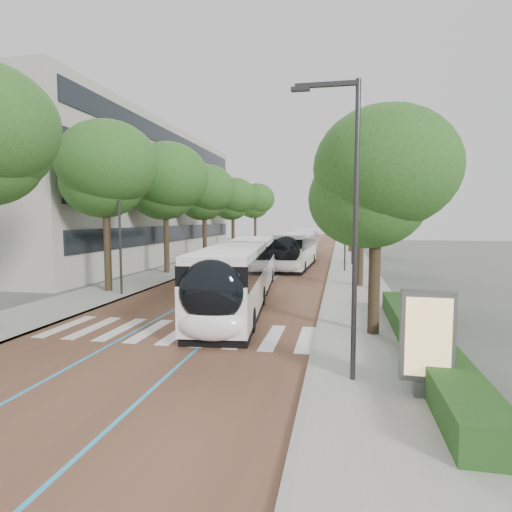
{
  "coord_description": "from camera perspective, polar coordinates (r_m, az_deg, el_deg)",
  "views": [
    {
      "loc": [
        6.41,
        -14.69,
        4.51
      ],
      "look_at": [
        1.73,
        8.97,
        2.4
      ],
      "focal_mm": 30.0,
      "sensor_mm": 36.0,
      "label": 1
    }
  ],
  "objects": [
    {
      "name": "lead_bus",
      "position": [
        23.03,
        -1.87,
        -2.19
      ],
      "size": [
        4.35,
        18.55,
        3.2
      ],
      "rotation": [
        0.0,
        0.0,
        0.1
      ],
      "color": "black",
      "rests_on": "ground"
    },
    {
      "name": "lamp_post_left",
      "position": [
        25.91,
        -17.71,
        3.9
      ],
      "size": [
        0.14,
        0.14,
        8.0
      ],
      "primitive_type": "cylinder",
      "color": "#2C2B2E",
      "rests_on": "sidewalk_left"
    },
    {
      "name": "bus_queued_1",
      "position": [
        50.98,
        6.5,
        1.72
      ],
      "size": [
        2.74,
        12.44,
        3.2
      ],
      "rotation": [
        0.0,
        0.0,
        0.02
      ],
      "color": "white",
      "rests_on": "ground"
    },
    {
      "name": "office_building",
      "position": [
        49.99,
        -20.19,
        7.55
      ],
      "size": [
        18.11,
        40.0,
        14.0
      ],
      "color": "#9F9D93",
      "rests_on": "ground"
    },
    {
      "name": "streetlight_far",
      "position": [
        36.69,
        11.57,
        5.38
      ],
      "size": [
        1.82,
        0.2,
        8.0
      ],
      "color": "#2C2B2E",
      "rests_on": "sidewalk_right"
    },
    {
      "name": "sidewalk_right",
      "position": [
        54.88,
        12.29,
        0.23
      ],
      "size": [
        4.0,
        140.0,
        0.12
      ],
      "primitive_type": "cube",
      "color": "gray",
      "rests_on": "ground"
    },
    {
      "name": "streetlight_near",
      "position": [
        11.7,
        12.3,
        6.4
      ],
      "size": [
        1.82,
        0.2,
        8.0
      ],
      "color": "#2C2B2E",
      "rests_on": "sidewalk_right"
    },
    {
      "name": "zebra_crossing",
      "position": [
        17.46,
        -10.2,
        -9.97
      ],
      "size": [
        10.55,
        3.6,
        0.01
      ],
      "color": "silver",
      "rests_on": "ground"
    },
    {
      "name": "kerb_right",
      "position": [
        54.88,
        10.31,
        0.27
      ],
      "size": [
        0.2,
        140.0,
        0.14
      ],
      "primitive_type": "cube",
      "color": "gray",
      "rests_on": "ground"
    },
    {
      "name": "kerb_left",
      "position": [
        56.17,
        -1.19,
        0.45
      ],
      "size": [
        0.2,
        140.0,
        0.14
      ],
      "primitive_type": "cube",
      "color": "gray",
      "rests_on": "ground"
    },
    {
      "name": "ground",
      "position": [
        16.65,
        -12.12,
        -10.83
      ],
      "size": [
        160.0,
        160.0,
        0.0
      ],
      "primitive_type": "plane",
      "color": "#51544C",
      "rests_on": "ground"
    },
    {
      "name": "ad_panel",
      "position": [
        11.56,
        21.83,
        -10.45
      ],
      "size": [
        1.28,
        0.5,
        2.64
      ],
      "rotation": [
        0.0,
        0.0,
        -0.03
      ],
      "color": "#59595B",
      "rests_on": "sidewalk_right"
    },
    {
      "name": "hedge",
      "position": [
        15.46,
        21.17,
        -10.3
      ],
      "size": [
        1.2,
        14.0,
        0.8
      ],
      "primitive_type": "cube",
      "color": "#1A3E15",
      "rests_on": "sidewalk_right"
    },
    {
      "name": "sidewalk_left",
      "position": [
        56.61,
        -3.07,
        0.48
      ],
      "size": [
        4.0,
        140.0,
        0.12
      ],
      "primitive_type": "cube",
      "color": "gray",
      "rests_on": "ground"
    },
    {
      "name": "lane_line_right",
      "position": [
        55.09,
        6.14,
        0.3
      ],
      "size": [
        0.12,
        126.0,
        0.01
      ],
      "primitive_type": "cube",
      "color": "#2999D0",
      "rests_on": "road"
    },
    {
      "name": "trees_right",
      "position": [
        36.65,
        13.31,
        7.53
      ],
      "size": [
        5.93,
        47.33,
        9.11
      ],
      "color": "black",
      "rests_on": "ground"
    },
    {
      "name": "trees_left",
      "position": [
        41.98,
        -8.28,
        8.55
      ],
      "size": [
        6.47,
        60.77,
        10.01
      ],
      "color": "black",
      "rests_on": "ground"
    },
    {
      "name": "road",
      "position": [
        55.25,
        4.49,
        0.31
      ],
      "size": [
        11.0,
        140.0,
        0.02
      ],
      "primitive_type": "cube",
      "color": "brown",
      "rests_on": "ground"
    },
    {
      "name": "bus_queued_0",
      "position": [
        39.03,
        5.34,
        0.74
      ],
      "size": [
        2.99,
        12.48,
        3.2
      ],
      "rotation": [
        0.0,
        0.0,
        -0.04
      ],
      "color": "white",
      "rests_on": "ground"
    },
    {
      "name": "lane_line_left",
      "position": [
        55.46,
        2.85,
        0.35
      ],
      "size": [
        0.12,
        126.0,
        0.01
      ],
      "primitive_type": "cube",
      "color": "#2999D0",
      "rests_on": "road"
    }
  ]
}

